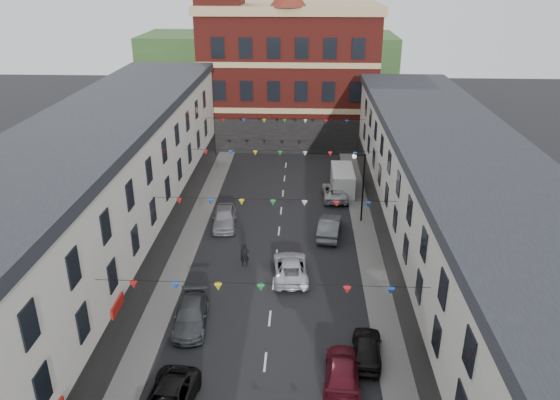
% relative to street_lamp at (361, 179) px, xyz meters
% --- Properties ---
extents(ground, '(160.00, 160.00, 0.00)m').
position_rel_street_lamp_xyz_m(ground, '(-6.55, -14.00, -3.90)').
color(ground, black).
rests_on(ground, ground).
extents(pavement_left, '(1.80, 64.00, 0.15)m').
position_rel_street_lamp_xyz_m(pavement_left, '(-13.45, -12.00, -3.83)').
color(pavement_left, '#605E5B').
rests_on(pavement_left, ground).
extents(pavement_right, '(1.80, 64.00, 0.15)m').
position_rel_street_lamp_xyz_m(pavement_right, '(0.35, -12.00, -3.83)').
color(pavement_right, '#605E5B').
rests_on(pavement_right, ground).
extents(terrace_left, '(8.40, 56.00, 10.70)m').
position_rel_street_lamp_xyz_m(terrace_left, '(-18.33, -13.00, 1.44)').
color(terrace_left, silver).
rests_on(terrace_left, ground).
extents(terrace_right, '(8.40, 56.00, 9.70)m').
position_rel_street_lamp_xyz_m(terrace_right, '(5.23, -13.00, 0.95)').
color(terrace_right, '#B6B4AB').
rests_on(terrace_right, ground).
extents(civic_building, '(20.60, 13.30, 18.50)m').
position_rel_street_lamp_xyz_m(civic_building, '(-6.55, 23.95, 4.23)').
color(civic_building, maroon).
rests_on(civic_building, ground).
extents(clock_tower, '(5.60, 5.60, 30.00)m').
position_rel_street_lamp_xyz_m(clock_tower, '(-14.05, 21.00, 11.03)').
color(clock_tower, maroon).
rests_on(clock_tower, ground).
extents(distant_hill, '(40.00, 14.00, 10.00)m').
position_rel_street_lamp_xyz_m(distant_hill, '(-10.55, 48.00, 1.10)').
color(distant_hill, '#2D5025').
rests_on(distant_hill, ground).
extents(street_lamp, '(1.10, 0.36, 6.00)m').
position_rel_street_lamp_xyz_m(street_lamp, '(0.00, 0.00, 0.00)').
color(street_lamp, black).
rests_on(street_lamp, ground).
extents(car_left_d, '(2.25, 4.79, 1.35)m').
position_rel_street_lamp_xyz_m(car_left_d, '(-11.18, -14.84, -3.23)').
color(car_left_d, '#3D4145').
rests_on(car_left_d, ground).
extents(car_left_e, '(2.26, 4.79, 1.58)m').
position_rel_street_lamp_xyz_m(car_left_e, '(-11.08, -1.25, -3.11)').
color(car_left_e, gray).
rests_on(car_left_e, ground).
extents(car_right_c, '(2.25, 4.68, 1.31)m').
position_rel_street_lamp_xyz_m(car_right_c, '(-2.48, -19.28, -3.25)').
color(car_right_c, '#57111E').
rests_on(car_right_c, ground).
extents(car_right_d, '(1.96, 4.07, 1.34)m').
position_rel_street_lamp_xyz_m(car_right_d, '(-1.05, -17.43, -3.23)').
color(car_right_d, black).
rests_on(car_right_d, ground).
extents(car_right_e, '(2.24, 4.81, 1.52)m').
position_rel_street_lamp_xyz_m(car_right_e, '(-2.50, -2.60, -3.14)').
color(car_right_e, '#575C60').
rests_on(car_right_e, ground).
extents(car_right_f, '(2.31, 4.82, 1.33)m').
position_rel_street_lamp_xyz_m(car_right_f, '(-1.72, 5.06, -3.24)').
color(car_right_f, '#AEB0B3').
rests_on(car_right_f, ground).
extents(moving_car, '(2.61, 5.12, 1.38)m').
position_rel_street_lamp_xyz_m(moving_car, '(-5.43, -8.98, -3.21)').
color(moving_car, silver).
rests_on(moving_car, ground).
extents(white_van, '(2.00, 5.17, 2.28)m').
position_rel_street_lamp_xyz_m(white_van, '(-0.95, 6.63, -2.76)').
color(white_van, silver).
rests_on(white_van, ground).
extents(pedestrian, '(0.66, 0.44, 1.78)m').
position_rel_street_lamp_xyz_m(pedestrian, '(-8.72, -7.74, -3.01)').
color(pedestrian, black).
rests_on(pedestrian, ground).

